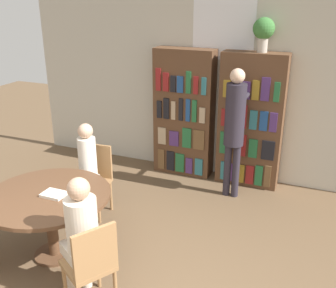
{
  "coord_description": "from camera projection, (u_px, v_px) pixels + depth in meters",
  "views": [
    {
      "loc": [
        1.49,
        -1.94,
        2.7
      ],
      "look_at": [
        -0.16,
        2.02,
        1.05
      ],
      "focal_mm": 42.0,
      "sensor_mm": 36.0,
      "label": 1
    }
  ],
  "objects": [
    {
      "name": "chair_far_side",
      "position": [
        91.0,
        263.0,
        3.41
      ],
      "size": [
        0.55,
        0.55,
        0.91
      ],
      "rotation": [
        0.0,
        0.0,
        1.02
      ],
      "color": "olive",
      "rests_on": "ground_plane"
    },
    {
      "name": "wall_back",
      "position": [
        222.0,
        79.0,
        5.83
      ],
      "size": [
        6.4,
        0.07,
        3.0
      ],
      "color": "beige",
      "rests_on": "ground_plane"
    },
    {
      "name": "seated_reader_left",
      "position": [
        86.0,
        168.0,
        4.8
      ],
      "size": [
        0.25,
        0.36,
        1.26
      ],
      "rotation": [
        0.0,
        0.0,
        -3.06
      ],
      "color": "silver",
      "rests_on": "ground_plane"
    },
    {
      "name": "bookshelf_right",
      "position": [
        251.0,
        121.0,
        5.67
      ],
      "size": [
        0.91,
        0.34,
        1.96
      ],
      "color": "brown",
      "rests_on": "ground_plane"
    },
    {
      "name": "reading_table",
      "position": [
        49.0,
        204.0,
        4.11
      ],
      "size": [
        1.3,
        1.3,
        0.76
      ],
      "color": "brown",
      "rests_on": "ground_plane"
    },
    {
      "name": "flower_vase",
      "position": [
        264.0,
        31.0,
        5.19
      ],
      "size": [
        0.29,
        0.29,
        0.46
      ],
      "color": "#B7AD9E",
      "rests_on": "bookshelf_right"
    },
    {
      "name": "chair_left_side",
      "position": [
        94.0,
        176.0,
        5.03
      ],
      "size": [
        0.43,
        0.43,
        0.91
      ],
      "rotation": [
        0.0,
        0.0,
        -3.06
      ],
      "color": "olive",
      "rests_on": "ground_plane"
    },
    {
      "name": "open_book_on_table",
      "position": [
        54.0,
        194.0,
        4.03
      ],
      "size": [
        0.24,
        0.18,
        0.03
      ],
      "color": "silver",
      "rests_on": "reading_table"
    },
    {
      "name": "bookshelf_left",
      "position": [
        184.0,
        113.0,
        6.04
      ],
      "size": [
        0.91,
        0.34,
        1.96
      ],
      "color": "brown",
      "rests_on": "ground_plane"
    },
    {
      "name": "librarian_standing",
      "position": [
        235.0,
        122.0,
        5.24
      ],
      "size": [
        0.27,
        0.54,
        1.81
      ],
      "color": "#28232D",
      "rests_on": "ground_plane"
    },
    {
      "name": "seated_reader_right",
      "position": [
        81.0,
        232.0,
        3.46
      ],
      "size": [
        0.42,
        0.41,
        1.27
      ],
      "rotation": [
        0.0,
        0.0,
        1.02
      ],
      "color": "beige",
      "rests_on": "ground_plane"
    }
  ]
}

